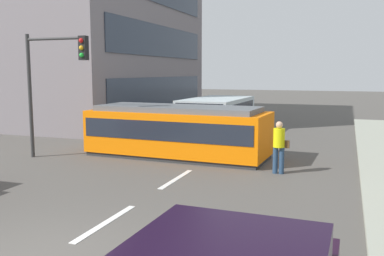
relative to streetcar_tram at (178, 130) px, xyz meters
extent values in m
plane|color=#504C47|center=(1.27, 0.72, -1.00)|extent=(120.00, 120.00, 0.00)
cube|color=silver|center=(1.27, -7.28, -0.99)|extent=(0.16, 2.40, 0.01)
cube|color=silver|center=(1.27, -3.28, -0.99)|extent=(0.16, 2.40, 0.01)
cube|color=silver|center=(1.27, 6.00, -0.99)|extent=(0.16, 2.40, 0.01)
cube|color=silver|center=(1.27, 12.00, -0.99)|extent=(0.16, 2.40, 0.01)
cube|color=slate|center=(-12.80, 10.13, 5.40)|extent=(15.24, 15.82, 12.80)
cube|color=#2D3847|center=(-5.15, 10.13, 0.92)|extent=(0.06, 13.45, 1.92)
cube|color=#2D3847|center=(-5.15, 10.13, 4.12)|extent=(0.06, 13.45, 1.92)
cube|color=orange|center=(0.00, 0.00, -0.06)|extent=(6.94, 2.80, 1.58)
cube|color=#2D2D2D|center=(0.00, 0.00, -0.92)|extent=(6.80, 2.67, 0.15)
cube|color=#575C61|center=(0.00, 0.00, 0.83)|extent=(6.24, 2.40, 0.20)
cube|color=#1E232D|center=(0.00, 0.00, 0.13)|extent=(6.67, 2.83, 0.70)
cube|color=#B2C1C5|center=(-0.07, 5.48, 0.11)|extent=(2.62, 5.36, 1.61)
cube|color=black|center=(-0.13, 2.87, 0.35)|extent=(2.25, 0.17, 0.97)
cube|color=black|center=(-0.07, 5.48, 0.40)|extent=(2.64, 4.56, 0.64)
cylinder|color=black|center=(-0.11, 3.78, -0.55)|extent=(2.57, 0.96, 0.90)
cylinder|color=black|center=(-0.04, 7.17, -0.55)|extent=(2.57, 0.96, 0.90)
cylinder|color=navy|center=(3.95, -1.50, -0.57)|extent=(0.16, 0.16, 0.85)
cylinder|color=navy|center=(4.15, -1.50, -0.57)|extent=(0.16, 0.16, 0.85)
cylinder|color=yellow|center=(4.05, -1.50, 0.15)|extent=(0.36, 0.36, 0.60)
sphere|color=tan|center=(4.05, -1.50, 0.56)|extent=(0.22, 0.22, 0.22)
cube|color=#50351C|center=(4.27, -1.45, -0.05)|extent=(0.20, 0.11, 0.24)
cylinder|color=#333333|center=(-5.12, -2.01, 1.29)|extent=(0.14, 0.14, 4.58)
cylinder|color=#333333|center=(-3.92, -2.01, 3.39)|extent=(2.41, 0.10, 0.10)
cube|color=black|center=(-2.72, -2.01, 3.04)|extent=(0.28, 0.24, 0.84)
sphere|color=red|center=(-2.72, -2.14, 3.29)|extent=(0.16, 0.16, 0.16)
sphere|color=gold|center=(-2.72, -2.14, 3.04)|extent=(0.16, 0.16, 0.16)
sphere|color=green|center=(-2.72, -2.14, 2.79)|extent=(0.16, 0.16, 0.16)
camera|label=1|loc=(6.03, -14.90, 2.22)|focal=39.94mm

